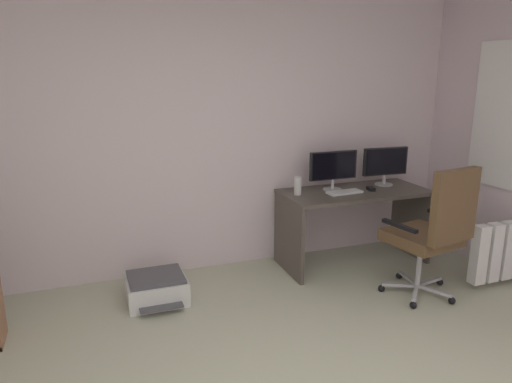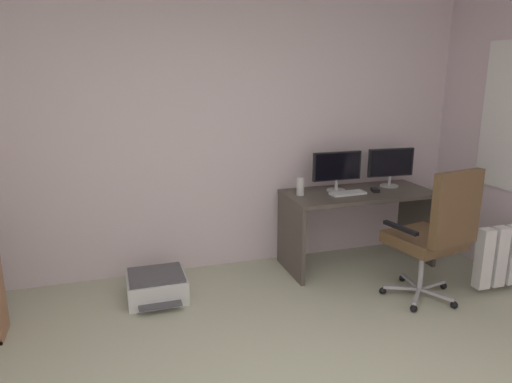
% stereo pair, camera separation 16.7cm
% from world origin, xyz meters
% --- Properties ---
extents(wall_back, '(5.34, 0.10, 2.68)m').
position_xyz_m(wall_back, '(0.00, 2.67, 1.34)').
color(wall_back, silver).
rests_on(wall_back, ground).
extents(desk, '(1.43, 0.65, 0.74)m').
position_xyz_m(desk, '(1.48, 2.24, 0.54)').
color(desk, '#4D453D').
rests_on(desk, ground).
extents(monitor_main, '(0.49, 0.18, 0.38)m').
position_xyz_m(monitor_main, '(1.29, 2.33, 0.97)').
color(monitor_main, '#B2B5B7').
rests_on(monitor_main, desk).
extents(monitor_secondary, '(0.48, 0.18, 0.38)m').
position_xyz_m(monitor_secondary, '(1.88, 2.33, 0.97)').
color(monitor_secondary, '#B2B5B7').
rests_on(monitor_secondary, desk).
extents(keyboard, '(0.35, 0.15, 0.02)m').
position_xyz_m(keyboard, '(1.33, 2.18, 0.75)').
color(keyboard, silver).
rests_on(keyboard, desk).
extents(computer_mouse, '(0.08, 0.11, 0.03)m').
position_xyz_m(computer_mouse, '(1.63, 2.19, 0.76)').
color(computer_mouse, black).
rests_on(computer_mouse, desk).
extents(desktop_speaker, '(0.07, 0.07, 0.17)m').
position_xyz_m(desktop_speaker, '(0.89, 2.29, 0.83)').
color(desktop_speaker, silver).
rests_on(desktop_speaker, desk).
extents(office_chair, '(0.65, 0.68, 1.15)m').
position_xyz_m(office_chair, '(1.67, 1.34, 0.63)').
color(office_chair, '#B7BABC').
rests_on(office_chair, ground).
extents(printer, '(0.49, 0.52, 0.22)m').
position_xyz_m(printer, '(-0.48, 2.09, 0.11)').
color(printer, silver).
rests_on(printer, ground).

